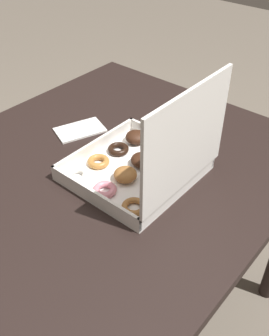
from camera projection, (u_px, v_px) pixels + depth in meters
ground_plane at (113, 314)px, 1.51m from camera, size 8.00×8.00×0.00m
dining_table at (106, 193)px, 1.12m from camera, size 1.04×0.90×0.73m
donut_box at (147, 162)px, 0.98m from camera, size 0.31×0.30×0.30m
coffee_mug at (186, 118)px, 1.16m from camera, size 0.08×0.08×0.09m
paper_napkin at (80, 130)px, 1.19m from camera, size 0.17×0.13×0.01m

